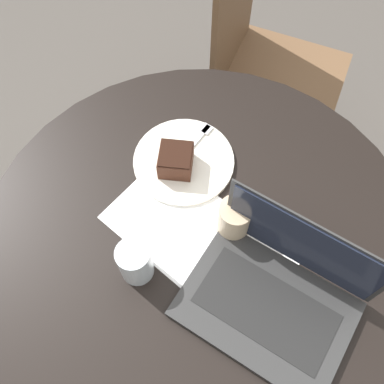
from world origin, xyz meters
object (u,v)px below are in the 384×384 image
chair (263,64)px  coffee_glass (234,219)px  plate (184,161)px  laptop (274,294)px

chair → coffee_glass: size_ratio=9.49×
chair → plate: chair is taller
coffee_glass → plate: bearing=161.1°
coffee_glass → laptop: size_ratio=0.28×
coffee_glass → chair: bearing=116.2°
chair → plate: bearing=-3.5°
plate → laptop: size_ratio=0.67×
chair → plate: 0.68m
coffee_glass → laptop: bearing=-26.1°
plate → laptop: laptop is taller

